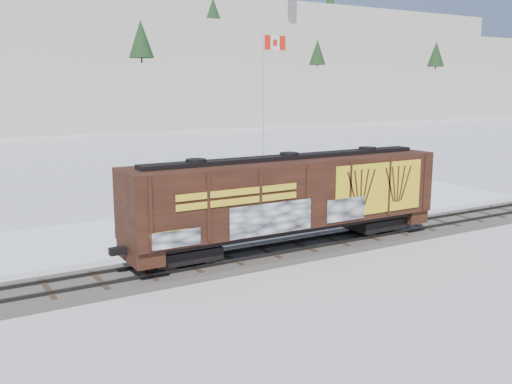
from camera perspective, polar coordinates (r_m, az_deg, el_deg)
ground at (r=29.58m, az=7.70°, el=-5.31°), size 500.00×500.00×0.00m
rail_track at (r=29.54m, az=7.71°, el=-5.03°), size 50.00×3.40×0.43m
parking_strip at (r=35.57m, az=0.21°, el=-2.48°), size 40.00×8.00×0.03m
hopper_railcar at (r=27.33m, az=3.32°, el=-0.35°), size 16.14×3.06×4.41m
flagpole at (r=41.28m, az=0.85°, el=5.44°), size 2.30×0.90×11.76m
car_silver at (r=34.78m, az=-1.54°, el=-1.58°), size 4.44×3.23×1.40m
car_white at (r=33.15m, az=-0.34°, el=-1.97°), size 5.16×2.30×1.65m
car_dark at (r=37.30m, az=2.30°, el=-0.76°), size 5.04×2.63×1.40m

